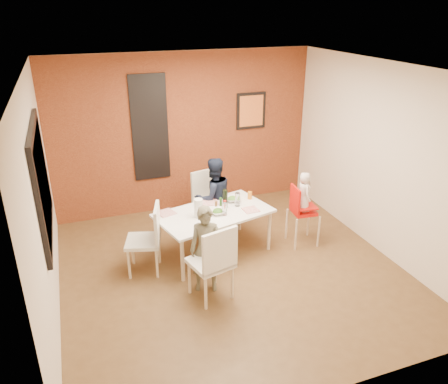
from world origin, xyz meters
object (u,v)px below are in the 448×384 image
object	(u,v)px
child_near	(206,250)
paper_towel_roll	(198,208)
chair_far	(208,197)
wine_bottle	(225,199)
child_far	(214,197)
dining_table	(214,216)
chair_left	(149,236)
high_chair	(301,210)
toddler	(304,192)
chair_near	(214,260)

from	to	relation	value
child_near	paper_towel_roll	xyz separation A→B (m)	(0.12, 0.73, 0.22)
chair_far	child_near	size ratio (longest dim) A/B	0.83
wine_bottle	child_far	bearing A→B (deg)	92.78
dining_table	chair_left	distance (m)	0.97
child_far	paper_towel_roll	bearing A→B (deg)	47.36
high_chair	wine_bottle	distance (m)	1.17
dining_table	chair_far	distance (m)	0.80
child_near	toddler	distance (m)	1.84
child_near	child_far	distance (m)	1.45
child_far	chair_left	bearing A→B (deg)	23.14
chair_left	chair_near	bearing A→B (deg)	50.65
child_far	wine_bottle	world-z (taller)	child_far
toddler	child_near	bearing A→B (deg)	115.84
paper_towel_roll	chair_near	bearing A→B (deg)	-96.01
chair_far	toddler	bearing A→B (deg)	-52.67
dining_table	chair_far	bearing A→B (deg)	78.50
child_far	paper_towel_roll	world-z (taller)	child_far
dining_table	toddler	world-z (taller)	toddler
high_chair	child_near	bearing A→B (deg)	115.88
chair_left	child_far	world-z (taller)	child_far
toddler	paper_towel_roll	size ratio (longest dim) A/B	2.22
wine_bottle	chair_near	bearing A→B (deg)	-115.92
toddler	wine_bottle	size ratio (longest dim) A/B	2.17
chair_near	dining_table	bearing A→B (deg)	-122.51
dining_table	chair_left	xyz separation A→B (m)	(-0.96, -0.15, -0.07)
paper_towel_roll	wine_bottle	bearing A→B (deg)	19.61
chair_far	chair_left	xyz separation A→B (m)	(-1.12, -0.93, 0.00)
dining_table	toddler	distance (m)	1.37
high_chair	child_far	bearing A→B (deg)	63.22
high_chair	wine_bottle	world-z (taller)	wine_bottle
chair_far	dining_table	bearing A→B (deg)	-114.96
chair_left	child_near	bearing A→B (deg)	58.50
child_near	high_chair	bearing A→B (deg)	39.50
dining_table	wine_bottle	bearing A→B (deg)	22.88
paper_towel_roll	dining_table	bearing A→B (deg)	16.84
chair_near	paper_towel_roll	distance (m)	1.01
dining_table	toddler	size ratio (longest dim) A/B	2.95
child_near	child_far	size ratio (longest dim) A/B	0.91
dining_table	high_chair	xyz separation A→B (m)	(1.31, -0.17, -0.04)
dining_table	chair_near	bearing A→B (deg)	-108.43
high_chair	child_far	size ratio (longest dim) A/B	0.74
chair_far	child_near	distance (m)	1.68
child_far	dining_table	bearing A→B (deg)	63.71
dining_table	wine_bottle	size ratio (longest dim) A/B	6.40
child_far	high_chair	bearing A→B (deg)	139.90
toddler	paper_towel_roll	xyz separation A→B (m)	(-1.59, 0.10, -0.05)
chair_left	paper_towel_roll	bearing A→B (deg)	112.28
chair_far	wine_bottle	bearing A→B (deg)	-100.01
chair_far	toddler	size ratio (longest dim) A/B	1.61
child_near	toddler	size ratio (longest dim) A/B	1.93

